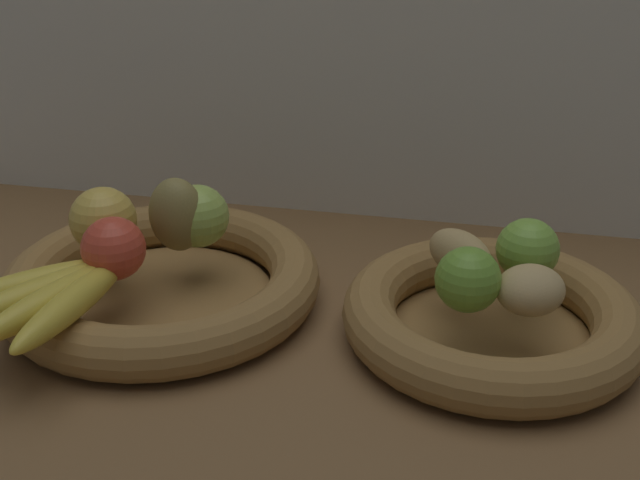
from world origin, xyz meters
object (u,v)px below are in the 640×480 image
(fruit_bowl_right, at_px, (491,317))
(lime_far, at_px, (528,249))
(apple_green_back, at_px, (198,216))
(pear_brown, at_px, (177,215))
(lime_near, at_px, (468,280))
(potato_small, at_px, (530,290))
(apple_red_front, at_px, (114,249))
(potato_oblong, at_px, (460,254))
(fruit_bowl_left, at_px, (163,281))
(banana_bunch_front, at_px, (53,293))
(apple_golden_left, at_px, (103,220))

(fruit_bowl_right, xyz_separation_m, lime_far, (0.03, 0.04, 0.06))
(fruit_bowl_right, relative_size, apple_green_back, 4.32)
(fruit_bowl_right, distance_m, apple_green_back, 0.34)
(pear_brown, relative_size, lime_far, 1.31)
(apple_green_back, distance_m, lime_near, 0.31)
(potato_small, relative_size, lime_far, 1.04)
(apple_red_front, bearing_deg, potato_oblong, 12.94)
(pear_brown, xyz_separation_m, lime_far, (0.38, 0.01, -0.01))
(fruit_bowl_left, height_order, pear_brown, pear_brown)
(banana_bunch_front, relative_size, potato_oblong, 2.35)
(fruit_bowl_left, relative_size, potato_small, 5.24)
(fruit_bowl_left, distance_m, potato_oblong, 0.33)
(potato_oblong, bearing_deg, lime_near, -81.35)
(potato_oblong, xyz_separation_m, potato_small, (0.07, -0.06, -0.00))
(fruit_bowl_right, relative_size, banana_bunch_front, 1.57)
(fruit_bowl_right, distance_m, apple_red_front, 0.39)
(apple_red_front, bearing_deg, potato_small, 2.61)
(banana_bunch_front, xyz_separation_m, lime_near, (0.39, 0.08, 0.02))
(apple_green_back, relative_size, banana_bunch_front, 0.36)
(apple_green_back, xyz_separation_m, banana_bunch_front, (-0.09, -0.16, -0.02))
(fruit_bowl_right, xyz_separation_m, pear_brown, (-0.35, 0.03, 0.07))
(banana_bunch_front, bearing_deg, potato_small, 11.16)
(apple_red_front, relative_size, pear_brown, 0.78)
(potato_oblong, height_order, lime_far, lime_far)
(banana_bunch_front, bearing_deg, apple_green_back, 61.43)
(apple_red_front, bearing_deg, fruit_bowl_left, 62.59)
(apple_red_front, xyz_separation_m, lime_far, (0.42, 0.09, -0.00))
(potato_small, bearing_deg, fruit_bowl_right, 135.00)
(potato_small, xyz_separation_m, lime_near, (-0.06, -0.01, 0.01))
(banana_bunch_front, bearing_deg, lime_near, 11.83)
(potato_oblong, relative_size, potato_small, 1.24)
(potato_small, bearing_deg, fruit_bowl_left, 175.24)
(fruit_bowl_left, relative_size, apple_green_back, 4.96)
(apple_golden_left, height_order, apple_green_back, apple_golden_left)
(fruit_bowl_left, relative_size, lime_far, 5.43)
(pear_brown, distance_m, potato_oblong, 0.31)
(potato_small, bearing_deg, apple_red_front, -177.39)
(lime_far, bearing_deg, potato_small, -88.51)
(pear_brown, bearing_deg, apple_green_back, 42.60)
(potato_small, relative_size, lime_near, 1.05)
(banana_bunch_front, distance_m, potato_oblong, 0.41)
(potato_oblong, distance_m, lime_near, 0.07)
(apple_red_front, xyz_separation_m, banana_bunch_front, (-0.03, -0.07, -0.02))
(lime_far, bearing_deg, potato_oblong, -170.75)
(fruit_bowl_left, distance_m, lime_near, 0.34)
(fruit_bowl_right, distance_m, lime_near, 0.08)
(apple_golden_left, height_order, apple_red_front, apple_golden_left)
(fruit_bowl_left, relative_size, fruit_bowl_right, 1.15)
(apple_green_back, bearing_deg, potato_oblong, -2.49)
(banana_bunch_front, bearing_deg, fruit_bowl_right, 16.22)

